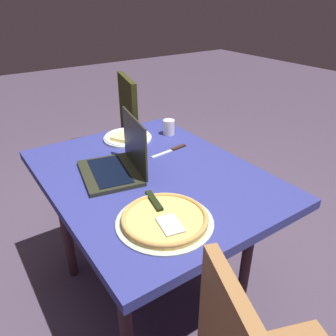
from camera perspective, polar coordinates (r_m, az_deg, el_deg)
name	(u,v)px	position (r m, az deg, el deg)	size (l,w,h in m)	color
ground_plane	(154,285)	(1.95, -2.44, -19.48)	(12.00, 12.00, 0.00)	#423647
dining_table	(151,186)	(1.54, -2.92, -3.20)	(1.14, 0.88, 0.72)	navy
laptop	(118,162)	(1.49, -8.60, 0.97)	(0.36, 0.31, 0.26)	black
pizza_plate	(128,137)	(1.85, -6.95, 5.36)	(0.26, 0.26, 0.04)	white
pizza_tray	(165,219)	(1.18, -0.59, -8.76)	(0.35, 0.35, 0.03)	#9AAA97
table_knife	(172,150)	(1.71, 0.75, 3.17)	(0.04, 0.22, 0.01)	#B3C1C0
drink_cup	(169,127)	(1.89, 0.13, 7.10)	(0.07, 0.07, 0.08)	silver
chair_near	(115,136)	(2.39, -9.21, 5.43)	(0.51, 0.51, 0.94)	#2A2A0E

